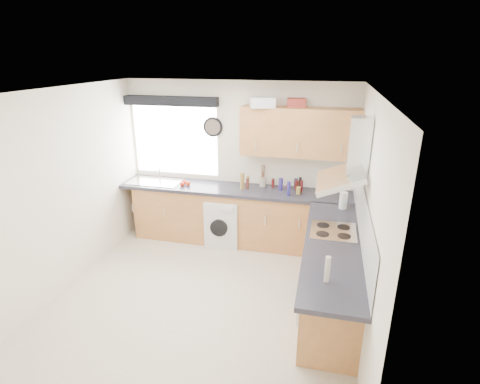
% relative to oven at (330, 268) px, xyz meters
% --- Properties ---
extents(ground_plane, '(3.60, 3.60, 0.00)m').
position_rel_oven_xyz_m(ground_plane, '(-1.50, -0.30, -0.42)').
color(ground_plane, beige).
extents(ceiling, '(3.60, 3.60, 0.02)m').
position_rel_oven_xyz_m(ceiling, '(-1.50, -0.30, 2.08)').
color(ceiling, white).
rests_on(ceiling, wall_back).
extents(wall_back, '(3.60, 0.02, 2.50)m').
position_rel_oven_xyz_m(wall_back, '(-1.50, 1.50, 0.82)').
color(wall_back, silver).
rests_on(wall_back, ground_plane).
extents(wall_front, '(3.60, 0.02, 2.50)m').
position_rel_oven_xyz_m(wall_front, '(-1.50, -2.10, 0.82)').
color(wall_front, silver).
rests_on(wall_front, ground_plane).
extents(wall_left, '(0.02, 3.60, 2.50)m').
position_rel_oven_xyz_m(wall_left, '(-3.30, -0.30, 0.82)').
color(wall_left, silver).
rests_on(wall_left, ground_plane).
extents(wall_right, '(0.02, 3.60, 2.50)m').
position_rel_oven_xyz_m(wall_right, '(0.30, -0.30, 0.82)').
color(wall_right, silver).
rests_on(wall_right, ground_plane).
extents(window, '(1.40, 0.02, 1.10)m').
position_rel_oven_xyz_m(window, '(-2.55, 1.49, 1.12)').
color(window, silver).
rests_on(window, wall_back).
extents(window_blind, '(1.50, 0.18, 0.14)m').
position_rel_oven_xyz_m(window_blind, '(-2.55, 1.40, 1.76)').
color(window_blind, black).
rests_on(window_blind, wall_back).
extents(splashback, '(0.01, 3.00, 0.54)m').
position_rel_oven_xyz_m(splashback, '(0.29, 0.00, 0.75)').
color(splashback, white).
rests_on(splashback, wall_right).
extents(base_cab_back, '(3.00, 0.58, 0.86)m').
position_rel_oven_xyz_m(base_cab_back, '(-1.60, 1.21, 0.01)').
color(base_cab_back, '#9E6636').
rests_on(base_cab_back, ground_plane).
extents(base_cab_corner, '(0.60, 0.60, 0.86)m').
position_rel_oven_xyz_m(base_cab_corner, '(0.00, 1.20, 0.01)').
color(base_cab_corner, '#9E6636').
rests_on(base_cab_corner, ground_plane).
extents(base_cab_right, '(0.58, 2.10, 0.86)m').
position_rel_oven_xyz_m(base_cab_right, '(0.01, -0.15, 0.01)').
color(base_cab_right, '#9E6636').
rests_on(base_cab_right, ground_plane).
extents(worktop_back, '(3.60, 0.62, 0.05)m').
position_rel_oven_xyz_m(worktop_back, '(-1.50, 1.20, 0.46)').
color(worktop_back, black).
rests_on(worktop_back, base_cab_back).
extents(worktop_right, '(0.62, 2.42, 0.05)m').
position_rel_oven_xyz_m(worktop_right, '(0.00, -0.30, 0.46)').
color(worktop_right, black).
rests_on(worktop_right, base_cab_right).
extents(sink, '(0.84, 0.46, 0.10)m').
position_rel_oven_xyz_m(sink, '(-2.83, 1.20, 0.52)').
color(sink, silver).
rests_on(sink, worktop_back).
extents(oven, '(0.56, 0.58, 0.85)m').
position_rel_oven_xyz_m(oven, '(0.00, 0.00, 0.00)').
color(oven, black).
rests_on(oven, ground_plane).
extents(hob_plate, '(0.52, 0.52, 0.01)m').
position_rel_oven_xyz_m(hob_plate, '(0.00, 0.00, 0.49)').
color(hob_plate, silver).
rests_on(hob_plate, worktop_right).
extents(extractor_hood, '(0.52, 0.78, 0.66)m').
position_rel_oven_xyz_m(extractor_hood, '(0.10, -0.00, 1.34)').
color(extractor_hood, silver).
rests_on(extractor_hood, wall_right).
extents(upper_cabinets, '(1.70, 0.35, 0.70)m').
position_rel_oven_xyz_m(upper_cabinets, '(-0.55, 1.32, 1.38)').
color(upper_cabinets, '#9E6636').
rests_on(upper_cabinets, wall_back).
extents(washing_machine, '(0.55, 0.54, 0.75)m').
position_rel_oven_xyz_m(washing_machine, '(-1.65, 1.10, -0.05)').
color(washing_machine, silver).
rests_on(washing_machine, ground_plane).
extents(wall_clock, '(0.31, 0.04, 0.31)m').
position_rel_oven_xyz_m(wall_clock, '(-1.90, 1.46, 1.37)').
color(wall_clock, black).
rests_on(wall_clock, wall_back).
extents(casserole, '(0.39, 0.33, 0.14)m').
position_rel_oven_xyz_m(casserole, '(-1.08, 1.22, 1.80)').
color(casserole, silver).
rests_on(casserole, upper_cabinets).
extents(storage_box, '(0.28, 0.24, 0.12)m').
position_rel_oven_xyz_m(storage_box, '(-0.63, 1.42, 1.78)').
color(storage_box, '#9B3229').
rests_on(storage_box, upper_cabinets).
extents(utensil_pot, '(0.12, 0.12, 0.14)m').
position_rel_oven_xyz_m(utensil_pot, '(-1.08, 1.40, 0.56)').
color(utensil_pot, gray).
rests_on(utensil_pot, worktop_back).
extents(kitchen_roll, '(0.12, 0.12, 0.23)m').
position_rel_oven_xyz_m(kitchen_roll, '(0.12, 0.75, 0.60)').
color(kitchen_roll, silver).
rests_on(kitchen_roll, worktop_right).
extents(tomato_cluster, '(0.17, 0.17, 0.07)m').
position_rel_oven_xyz_m(tomato_cluster, '(-2.28, 1.14, 0.52)').
color(tomato_cluster, red).
rests_on(tomato_cluster, worktop_back).
extents(jar_0, '(0.05, 0.05, 0.09)m').
position_rel_oven_xyz_m(jar_0, '(-0.68, 1.32, 0.53)').
color(jar_0, '#601414').
rests_on(jar_0, worktop_back).
extents(jar_1, '(0.05, 0.05, 0.21)m').
position_rel_oven_xyz_m(jar_1, '(-0.64, 1.06, 0.59)').
color(jar_1, navy).
rests_on(jar_1, worktop_back).
extents(jar_2, '(0.05, 0.05, 0.19)m').
position_rel_oven_xyz_m(jar_2, '(-0.47, 1.24, 0.58)').
color(jar_2, '#501115').
rests_on(jar_2, worktop_back).
extents(jar_3, '(0.07, 0.07, 0.25)m').
position_rel_oven_xyz_m(jar_3, '(-1.37, 1.19, 0.61)').
color(jar_3, olive).
rests_on(jar_3, worktop_back).
extents(jar_4, '(0.06, 0.06, 0.19)m').
position_rel_oven_xyz_m(jar_4, '(-0.79, 1.28, 0.58)').
color(jar_4, navy).
rests_on(jar_4, worktop_back).
extents(jar_5, '(0.07, 0.07, 0.15)m').
position_rel_oven_xyz_m(jar_5, '(-0.55, 1.35, 0.56)').
color(jar_5, '#4F1510').
rests_on(jar_5, worktop_back).
extents(jar_6, '(0.04, 0.04, 0.23)m').
position_rel_oven_xyz_m(jar_6, '(-0.49, 1.25, 0.60)').
color(jar_6, black).
rests_on(jar_6, worktop_back).
extents(jar_7, '(0.06, 0.06, 0.11)m').
position_rel_oven_xyz_m(jar_7, '(-0.51, 1.16, 0.54)').
color(jar_7, olive).
rests_on(jar_7, worktop_back).
extents(jar_8, '(0.06, 0.06, 0.16)m').
position_rel_oven_xyz_m(jar_8, '(-0.57, 1.39, 0.56)').
color(jar_8, '#131B43').
rests_on(jar_8, worktop_back).
extents(jar_9, '(0.04, 0.04, 0.16)m').
position_rel_oven_xyz_m(jar_9, '(-1.30, 1.23, 0.56)').
color(jar_9, '#592620').
rests_on(jar_9, worktop_back).
extents(jar_10, '(0.04, 0.04, 0.20)m').
position_rel_oven_xyz_m(jar_10, '(-1.29, 1.26, 0.58)').
color(jar_10, olive).
rests_on(jar_10, worktop_back).
extents(jar_11, '(0.05, 0.05, 0.14)m').
position_rel_oven_xyz_m(jar_11, '(-0.92, 1.37, 0.55)').
color(jar_11, '#4E1210').
rests_on(jar_11, worktop_back).
extents(bottle_0, '(0.05, 0.05, 0.25)m').
position_rel_oven_xyz_m(bottle_0, '(-0.06, -1.06, 0.61)').
color(bottle_0, '#BFB6A3').
rests_on(bottle_0, worktop_right).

